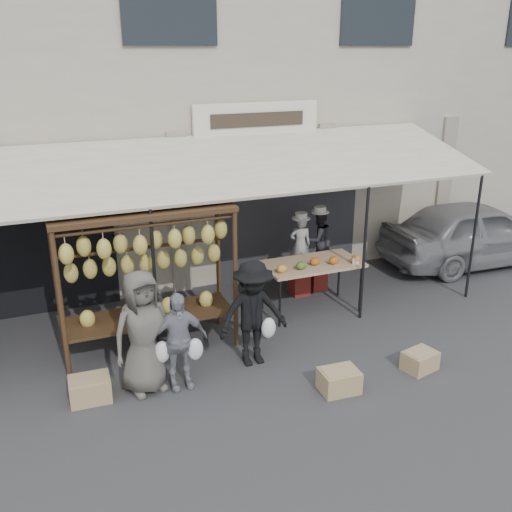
{
  "coord_description": "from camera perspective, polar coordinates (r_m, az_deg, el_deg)",
  "views": [
    {
      "loc": [
        -2.52,
        -6.36,
        4.38
      ],
      "look_at": [
        0.67,
        1.4,
        1.3
      ],
      "focal_mm": 40.0,
      "sensor_mm": 36.0,
      "label": 1
    }
  ],
  "objects": [
    {
      "name": "awning",
      "position": [
        9.18,
        -5.97,
        8.7
      ],
      "size": [
        10.0,
        2.35,
        2.92
      ],
      "color": "beige",
      "rests_on": "ground_plane"
    },
    {
      "name": "ground_plane",
      "position": [
        8.12,
        -0.62,
        -12.48
      ],
      "size": [
        90.0,
        90.0,
        0.0
      ],
      "primitive_type": "plane",
      "color": "#2D2D30"
    },
    {
      "name": "vendor_left",
      "position": [
        10.46,
        4.45,
        1.15
      ],
      "size": [
        0.44,
        0.35,
        1.06
      ],
      "primitive_type": "imported",
      "rotation": [
        0.0,
        0.0,
        2.86
      ],
      "color": "#9B9B9B",
      "rests_on": "stool_left"
    },
    {
      "name": "shophouse",
      "position": [
        13.12,
        -11.72,
        16.56
      ],
      "size": [
        24.0,
        6.15,
        7.3
      ],
      "color": "#B7AC93",
      "rests_on": "ground_plane"
    },
    {
      "name": "customer_mid",
      "position": [
        7.75,
        -7.82,
        -8.41
      ],
      "size": [
        0.82,
        0.35,
        1.39
      ],
      "primitive_type": "imported",
      "rotation": [
        0.0,
        0.0,
        0.02
      ],
      "color": "gray",
      "rests_on": "ground_plane"
    },
    {
      "name": "crate_near_a",
      "position": [
        7.94,
        8.31,
        -12.23
      ],
      "size": [
        0.54,
        0.42,
        0.31
      ],
      "primitive_type": "cube",
      "rotation": [
        0.0,
        0.0,
        -0.06
      ],
      "color": "tan",
      "rests_on": "ground_plane"
    },
    {
      "name": "banana_rack",
      "position": [
        8.38,
        -10.97,
        0.22
      ],
      "size": [
        2.6,
        0.9,
        2.24
      ],
      "color": "#341E11",
      "rests_on": "ground_plane"
    },
    {
      "name": "crate_far",
      "position": [
        7.99,
        -16.26,
        -12.66
      ],
      "size": [
        0.54,
        0.42,
        0.31
      ],
      "primitive_type": "cube",
      "rotation": [
        0.0,
        0.0,
        -0.05
      ],
      "color": "tan",
      "rests_on": "ground_plane"
    },
    {
      "name": "crate_near_b",
      "position": [
        8.66,
        16.07,
        -10.03
      ],
      "size": [
        0.53,
        0.44,
        0.28
      ],
      "primitive_type": "cube",
      "rotation": [
        0.0,
        0.0,
        0.22
      ],
      "color": "tan",
      "rests_on": "ground_plane"
    },
    {
      "name": "stool_right",
      "position": [
        10.97,
        6.14,
        -2.29
      ],
      "size": [
        0.37,
        0.37,
        0.42
      ],
      "primitive_type": "cube",
      "rotation": [
        0.0,
        0.0,
        0.27
      ],
      "color": "maroon",
      "rests_on": "ground_plane"
    },
    {
      "name": "sedan",
      "position": [
        12.93,
        21.09,
        2.21
      ],
      "size": [
        4.15,
        1.86,
        1.38
      ],
      "primitive_type": "imported",
      "rotation": [
        0.0,
        0.0,
        1.52
      ],
      "color": "gray",
      "rests_on": "ground_plane"
    },
    {
      "name": "customer_left",
      "position": [
        7.68,
        -11.22,
        -7.51
      ],
      "size": [
        0.94,
        0.72,
        1.72
      ],
      "primitive_type": "imported",
      "rotation": [
        0.0,
        0.0,
        0.22
      ],
      "color": "#53504A",
      "rests_on": "ground_plane"
    },
    {
      "name": "produce_table",
      "position": [
        9.82,
        5.72,
        -0.91
      ],
      "size": [
        1.7,
        0.9,
        1.04
      ],
      "color": "tan",
      "rests_on": "ground_plane"
    },
    {
      "name": "vendor_right",
      "position": [
        10.7,
        6.3,
        1.59
      ],
      "size": [
        0.6,
        0.49,
        1.15
      ],
      "primitive_type": "imported",
      "rotation": [
        0.0,
        0.0,
        3.25
      ],
      "color": "#232328",
      "rests_on": "stool_right"
    },
    {
      "name": "customer_right",
      "position": [
        8.19,
        -0.29,
        -5.79
      ],
      "size": [
        1.03,
        0.6,
        1.59
      ],
      "primitive_type": "imported",
      "rotation": [
        0.0,
        0.0,
        0.01
      ],
      "color": "black",
      "rests_on": "ground_plane"
    },
    {
      "name": "stool_left",
      "position": [
        10.73,
        4.35,
        -2.68
      ],
      "size": [
        0.37,
        0.37,
        0.45
      ],
      "primitive_type": "cube",
      "rotation": [
        0.0,
        0.0,
        0.16
      ],
      "color": "maroon",
      "rests_on": "ground_plane"
    }
  ]
}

